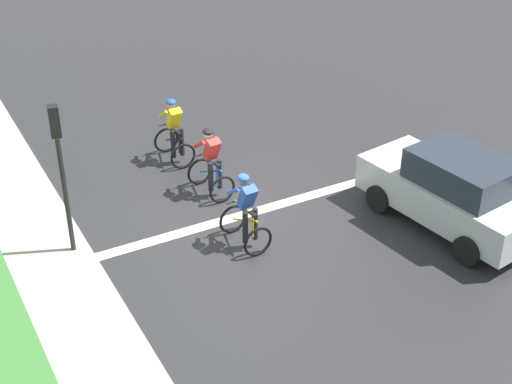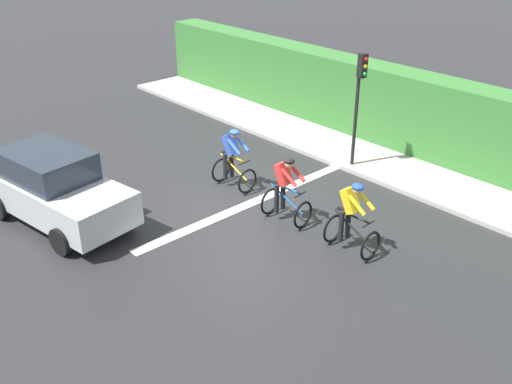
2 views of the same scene
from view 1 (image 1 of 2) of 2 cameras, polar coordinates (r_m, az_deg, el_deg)
The scene contains 8 objects.
ground_plane at distance 17.13m, azimuth -1.23°, elevation -2.09°, with size 80.00×80.00×0.00m, color #28282B.
sidewalk_kerb at distance 17.57m, azimuth -18.15°, elevation -2.67°, with size 2.80×25.09×0.12m, color #ADA89E.
road_marking_stop_line at distance 17.23m, azimuth -1.45°, elevation -1.86°, with size 7.00×0.30×0.01m, color silver.
cyclist_lead at distance 19.25m, azimuth -6.12°, elevation 4.44°, with size 0.71×1.10×1.66m.
cyclist_second at distance 17.73m, azimuth -3.37°, elevation 2.10°, with size 0.78×1.14×1.66m.
cyclist_mid at distance 15.90m, azimuth -0.75°, elevation -1.55°, with size 0.75×1.12×1.66m.
car_silver at distance 17.06m, azimuth 14.43°, elevation 0.14°, with size 2.35×4.31×1.76m.
traffic_light_near_crossing at distance 15.40m, azimuth -14.39°, elevation 2.39°, with size 0.23×0.31×3.34m.
Camera 1 is at (-6.48, -12.81, 9.35)m, focal length 53.69 mm.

